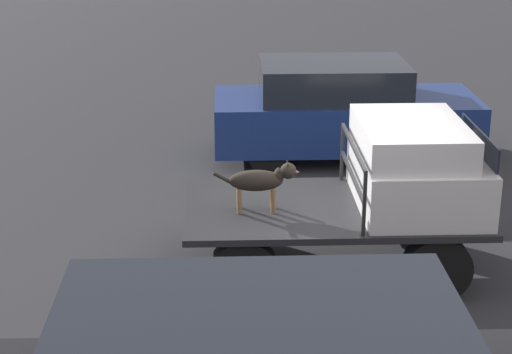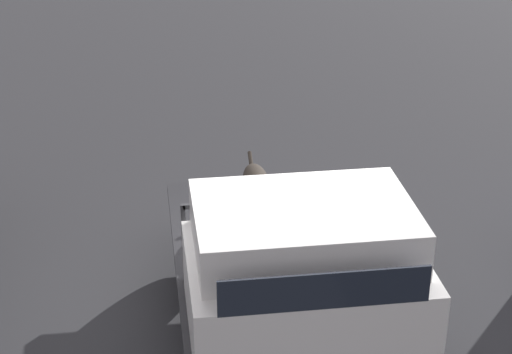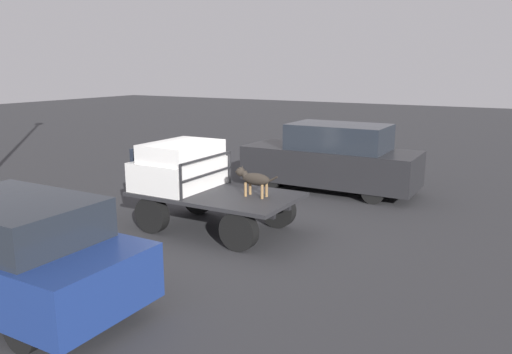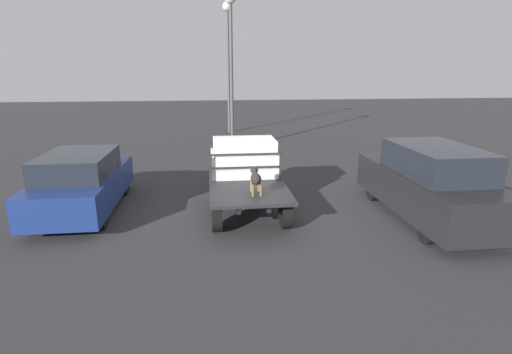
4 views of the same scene
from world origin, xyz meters
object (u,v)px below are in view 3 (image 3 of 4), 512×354
at_px(parked_pickup_far, 332,158).
at_px(parked_sedan, 10,251).
at_px(dog, 253,179).
at_px(flatbed_truck, 216,203).

bearing_deg(parked_pickup_far, parked_sedan, 83.18).
relative_size(dog, parked_pickup_far, 0.21).
bearing_deg(parked_pickup_far, dog, 92.78).
relative_size(flatbed_truck, dog, 3.48).
relative_size(dog, parked_sedan, 0.23).
bearing_deg(dog, parked_pickup_far, -96.53).
distance_m(flatbed_truck, parked_pickup_far, 4.74).
bearing_deg(parked_pickup_far, flatbed_truck, 82.17).
xyz_separation_m(parked_sedan, parked_pickup_far, (-1.61, -9.09, 0.13)).
xyz_separation_m(flatbed_truck, dog, (-0.87, -0.13, 0.63)).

